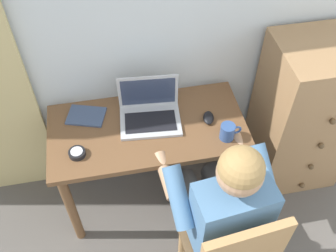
{
  "coord_description": "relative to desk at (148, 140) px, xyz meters",
  "views": [
    {
      "loc": [
        -0.41,
        0.42,
        2.39
      ],
      "look_at": [
        -0.15,
        1.75,
        0.82
      ],
      "focal_mm": 41.97,
      "sensor_mm": 36.0,
      "label": 1
    }
  ],
  "objects": [
    {
      "name": "wall_back",
      "position": [
        0.25,
        0.35,
        0.65
      ],
      "size": [
        4.8,
        0.05,
        2.5
      ],
      "primitive_type": "cube",
      "color": "silver",
      "rests_on": "ground_plane"
    },
    {
      "name": "desk",
      "position": [
        0.0,
        0.0,
        0.0
      ],
      "size": [
        1.11,
        0.55,
        0.72
      ],
      "color": "brown",
      "rests_on": "ground_plane"
    },
    {
      "name": "desk_clock",
      "position": [
        -0.39,
        -0.12,
        0.14
      ],
      "size": [
        0.09,
        0.09,
        0.03
      ],
      "color": "black",
      "rests_on": "desk"
    },
    {
      "name": "computer_mouse",
      "position": [
        0.35,
        -0.01,
        0.14
      ],
      "size": [
        0.08,
        0.11,
        0.03
      ],
      "primitive_type": "ellipsoid",
      "rotation": [
        0.0,
        0.0,
        -0.23
      ],
      "color": "black",
      "rests_on": "desk"
    },
    {
      "name": "dresser",
      "position": [
        1.01,
        0.05,
        -0.05
      ],
      "size": [
        0.55,
        0.5,
        1.09
      ],
      "color": "#9E754C",
      "rests_on": "ground_plane"
    },
    {
      "name": "coffee_mug",
      "position": [
        0.42,
        -0.16,
        0.17
      ],
      "size": [
        0.12,
        0.08,
        0.09
      ],
      "color": "#33518C",
      "rests_on": "desk"
    },
    {
      "name": "chair",
      "position": [
        0.31,
        -0.68,
        -0.11
      ],
      "size": [
        0.46,
        0.44,
        0.87
      ],
      "color": "brown",
      "rests_on": "ground_plane"
    },
    {
      "name": "laptop",
      "position": [
        0.03,
        0.07,
        0.17
      ],
      "size": [
        0.36,
        0.28,
        0.24
      ],
      "color": "#B7BABF",
      "rests_on": "desk"
    },
    {
      "name": "person_seated",
      "position": [
        0.29,
        -0.5,
        0.07
      ],
      "size": [
        0.57,
        0.61,
        1.19
      ],
      "color": "#4C4C4C",
      "rests_on": "ground_plane"
    },
    {
      "name": "notebook_pad",
      "position": [
        -0.33,
        0.14,
        0.13
      ],
      "size": [
        0.25,
        0.21,
        0.01
      ],
      "primitive_type": "cube",
      "rotation": [
        0.0,
        0.0,
        -0.3
      ],
      "color": "#3D4C6B",
      "rests_on": "desk"
    }
  ]
}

